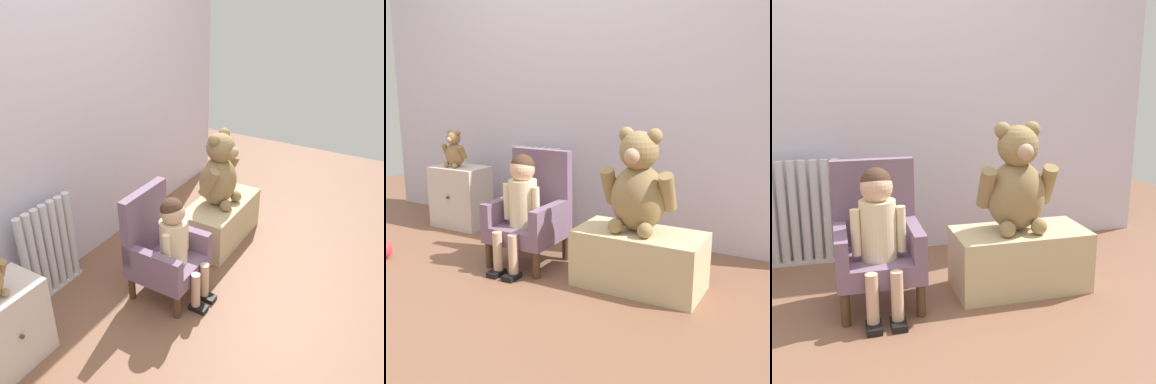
{
  "view_description": "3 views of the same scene",
  "coord_description": "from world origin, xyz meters",
  "views": [
    {
      "loc": [
        -1.81,
        -0.84,
        1.86
      ],
      "look_at": [
        0.4,
        0.47,
        0.54
      ],
      "focal_mm": 40.0,
      "sensor_mm": 36.0,
      "label": 1
    },
    {
      "loc": [
        1.64,
        -1.93,
        1.12
      ],
      "look_at": [
        0.36,
        0.41,
        0.5
      ],
      "focal_mm": 45.0,
      "sensor_mm": 36.0,
      "label": 2
    },
    {
      "loc": [
        -0.18,
        -1.81,
        1.1
      ],
      "look_at": [
        0.44,
        0.41,
        0.54
      ],
      "focal_mm": 45.0,
      "sensor_mm": 36.0,
      "label": 3
    }
  ],
  "objects": [
    {
      "name": "low_bench",
      "position": [
        0.74,
        0.41,
        0.16
      ],
      "size": [
        0.7,
        0.35,
        0.32
      ],
      "primitive_type": "cube",
      "color": "#C8B386",
      "rests_on": "ground_plane"
    },
    {
      "name": "child_armchair",
      "position": [
        0.01,
        0.46,
        0.31
      ],
      "size": [
        0.41,
        0.4,
        0.7
      ],
      "color": "slate",
      "rests_on": "ground_plane"
    },
    {
      "name": "child_figure",
      "position": [
        0.01,
        0.34,
        0.45
      ],
      "size": [
        0.25,
        0.35,
        0.7
      ],
      "color": "beige",
      "rests_on": "ground_plane"
    },
    {
      "name": "ground_plane",
      "position": [
        0.0,
        0.0,
        0.0
      ],
      "size": [
        6.0,
        6.0,
        0.0
      ],
      "primitive_type": "plane",
      "color": "brown"
    },
    {
      "name": "small_dresser",
      "position": [
        -0.9,
        0.82,
        0.24
      ],
      "size": [
        0.42,
        0.29,
        0.47
      ],
      "color": "beige",
      "rests_on": "ground_plane"
    },
    {
      "name": "large_teddy_bear",
      "position": [
        0.72,
        0.42,
        0.57
      ],
      "size": [
        0.41,
        0.29,
        0.56
      ],
      "color": "olive",
      "rests_on": "low_bench"
    },
    {
      "name": "radiator",
      "position": [
        -0.36,
        1.06,
        0.31
      ],
      "size": [
        0.43,
        0.05,
        0.63
      ],
      "color": "silver",
      "rests_on": "ground_plane"
    },
    {
      "name": "back_wall",
      "position": [
        0.0,
        1.18,
        1.2
      ],
      "size": [
        3.8,
        0.05,
        2.4
      ],
      "primitive_type": "cube",
      "color": "silver",
      "rests_on": "ground_plane"
    },
    {
      "name": "small_teddy_bear",
      "position": [
        -0.93,
        0.8,
        0.59
      ],
      "size": [
        0.2,
        0.14,
        0.28
      ],
      "color": "#977346",
      "rests_on": "small_dresser"
    }
  ]
}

